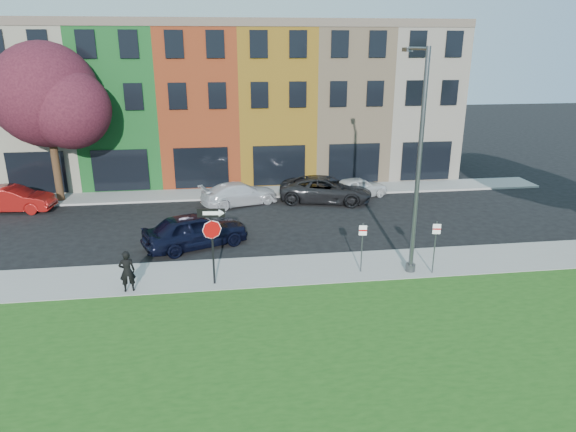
{
  "coord_description": "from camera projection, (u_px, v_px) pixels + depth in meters",
  "views": [
    {
      "loc": [
        -3.83,
        -16.32,
        9.05
      ],
      "look_at": [
        -1.07,
        4.0,
        2.13
      ],
      "focal_mm": 32.0,
      "sensor_mm": 36.0,
      "label": 1
    }
  ],
  "objects": [
    {
      "name": "parked_car_silver",
      "position": [
        240.0,
        194.0,
        30.13
      ],
      "size": [
        4.7,
        5.72,
        1.32
      ],
      "primitive_type": "imported",
      "rotation": [
        0.0,
        0.0,
        1.91
      ],
      "color": "silver",
      "rests_on": "ground"
    },
    {
      "name": "man",
      "position": [
        127.0,
        271.0,
        19.24
      ],
      "size": [
        0.76,
        0.64,
        1.63
      ],
      "primitive_type": "imported",
      "rotation": [
        0.0,
        0.0,
        3.36
      ],
      "color": "black",
      "rests_on": "sidewalk_near"
    },
    {
      "name": "parked_car_dark",
      "position": [
        326.0,
        189.0,
        30.66
      ],
      "size": [
        5.19,
        6.68,
        1.51
      ],
      "primitive_type": "imported",
      "rotation": [
        0.0,
        0.0,
        1.31
      ],
      "color": "black",
      "rests_on": "ground"
    },
    {
      "name": "ground",
      "position": [
        332.0,
        305.0,
        18.71
      ],
      "size": [
        120.0,
        120.0,
        0.0
      ],
      "primitive_type": "plane",
      "color": "black",
      "rests_on": "ground"
    },
    {
      "name": "parked_car_red",
      "position": [
        13.0,
        199.0,
        28.84
      ],
      "size": [
        2.3,
        4.67,
        1.45
      ],
      "primitive_type": "imported",
      "rotation": [
        0.0,
        0.0,
        1.48
      ],
      "color": "maroon",
      "rests_on": "ground"
    },
    {
      "name": "parked_car_white",
      "position": [
        358.0,
        187.0,
        31.46
      ],
      "size": [
        4.08,
        4.83,
        1.3
      ],
      "primitive_type": "imported",
      "rotation": [
        0.0,
        0.0,
        1.94
      ],
      "color": "silver",
      "rests_on": "ground"
    },
    {
      "name": "sedan_near",
      "position": [
        195.0,
        230.0,
        23.78
      ],
      "size": [
        5.33,
        6.19,
        1.64
      ],
      "primitive_type": "imported",
      "rotation": [
        0.0,
        0.0,
        1.96
      ],
      "color": "black",
      "rests_on": "ground"
    },
    {
      "name": "street_lamp",
      "position": [
        417.0,
        164.0,
        19.96
      ],
      "size": [
        0.4,
        2.58,
        8.84
      ],
      "rotation": [
        0.0,
        0.0,
        0.01
      ],
      "color": "#4C4F52",
      "rests_on": "sidewalk_near"
    },
    {
      "name": "sidewalk_far",
      "position": [
        234.0,
        193.0,
        32.39
      ],
      "size": [
        40.0,
        2.4,
        0.12
      ],
      "primitive_type": "cube",
      "color": "gray",
      "rests_on": "ground"
    },
    {
      "name": "stop_sign",
      "position": [
        212.0,
        231.0,
        19.39
      ],
      "size": [
        1.05,
        0.15,
        3.08
      ],
      "rotation": [
        0.0,
        0.0,
        -0.11
      ],
      "color": "black",
      "rests_on": "sidewalk_near"
    },
    {
      "name": "rowhouse_block",
      "position": [
        236.0,
        103.0,
        36.68
      ],
      "size": [
        30.0,
        10.12,
        10.0
      ],
      "color": "beige",
      "rests_on": "ground"
    },
    {
      "name": "parking_sign_a",
      "position": [
        362.0,
        242.0,
        20.72
      ],
      "size": [
        0.32,
        0.1,
        2.11
      ],
      "rotation": [
        0.0,
        0.0,
        -0.14
      ],
      "color": "#4C4F52",
      "rests_on": "sidewalk_near"
    },
    {
      "name": "tree_purple",
      "position": [
        49.0,
        97.0,
        28.94
      ],
      "size": [
        7.03,
        6.15,
        9.11
      ],
      "color": "black",
      "rests_on": "sidewalk_far"
    },
    {
      "name": "sidewalk_near",
      "position": [
        363.0,
        266.0,
        21.76
      ],
      "size": [
        40.0,
        3.0,
        0.12
      ],
      "primitive_type": "cube",
      "color": "gray",
      "rests_on": "ground"
    },
    {
      "name": "parking_sign_b",
      "position": [
        435.0,
        241.0,
        20.59
      ],
      "size": [
        0.32,
        0.11,
        2.23
      ],
      "rotation": [
        0.0,
        0.0,
        -0.18
      ],
      "color": "#4C4F52",
      "rests_on": "sidewalk_near"
    }
  ]
}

